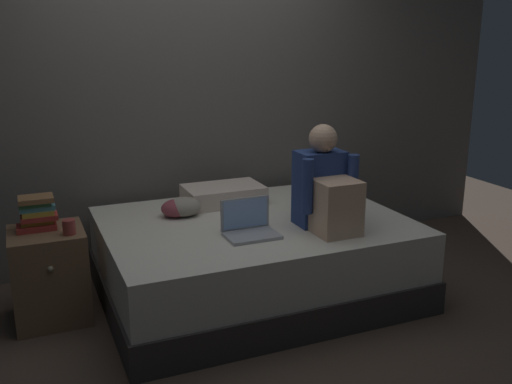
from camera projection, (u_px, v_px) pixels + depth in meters
The scene contains 10 objects.
ground_plane at pixel (244, 318), 3.62m from camera, with size 8.00×8.00×0.00m, color #47382D.
wall_back at pixel (183, 86), 4.33m from camera, with size 5.60×0.10×2.70m, color #605B56.
bed at pixel (254, 258), 3.89m from camera, with size 2.00×1.50×0.54m.
nightstand at pixel (50, 275), 3.55m from camera, with size 0.44×0.46×0.58m.
person_sitting at pixel (326, 190), 3.60m from camera, with size 0.39×0.44×0.66m.
laptop at pixel (249, 226), 3.52m from camera, with size 0.32×0.23×0.22m.
pillow at pixel (223, 194), 4.18m from camera, with size 0.56×0.36×0.13m, color beige.
book_stack at pixel (37, 213), 3.48m from camera, with size 0.24×0.17×0.21m.
mug at pixel (69, 227), 3.40m from camera, with size 0.08×0.08×0.09m, color #933833.
clothes_pile at pixel (181, 207), 3.88m from camera, with size 0.27×0.20×0.13m.
Camera 1 is at (-1.21, -3.05, 1.73)m, focal length 40.28 mm.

